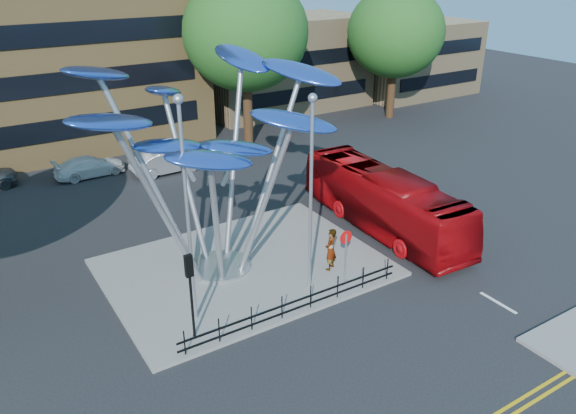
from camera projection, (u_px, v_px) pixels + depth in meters
ground at (343, 330)px, 21.41m from camera, size 120.00×120.00×0.00m
traffic_island at (245, 267)px, 25.50m from camera, size 12.00×9.00×0.15m
low_building_near at (283, 63)px, 50.62m from camera, size 15.00×8.00×8.00m
low_building_far at (412, 58)px, 56.12m from camera, size 12.00×8.00×7.00m
tree_right at (245, 33)px, 38.89m from camera, size 8.80×8.80×12.11m
tree_far at (396, 33)px, 46.11m from camera, size 8.00×8.00×10.81m
leaf_sculpture at (208, 122)px, 22.69m from camera, size 12.72×9.54×9.51m
street_lamp_left at (186, 195)px, 19.69m from camera, size 0.36×0.36×8.80m
street_lamp_right at (311, 179)px, 21.85m from camera, size 0.36×0.36×8.30m
traffic_light_island at (190, 279)px, 19.81m from camera, size 0.28×0.18×3.42m
no_entry_sign_island at (346, 248)px, 23.57m from camera, size 0.60×0.10×2.45m
pedestrian_railing_front at (296, 304)px, 22.00m from camera, size 10.00×0.06×1.00m
red_bus at (383, 201)px, 28.68m from camera, size 3.20×11.28×3.11m
pedestrian at (331, 249)px, 24.85m from camera, size 0.86×0.78×1.97m
parked_car_mid at (168, 160)px, 36.45m from camera, size 4.90×1.87×1.59m
parked_car_right at (90, 166)px, 35.91m from camera, size 4.48×2.03×1.27m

